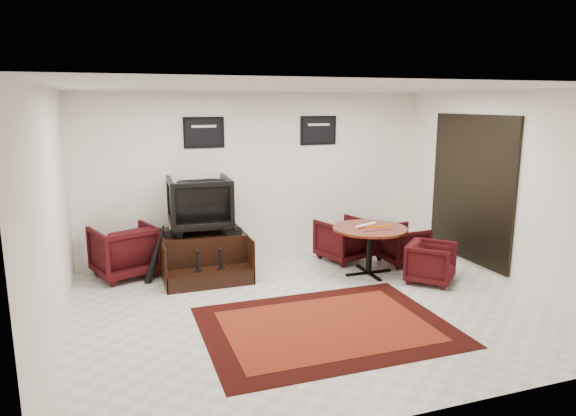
# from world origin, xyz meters

# --- Properties ---
(ground) EXTENTS (6.00, 6.00, 0.00)m
(ground) POSITION_xyz_m (0.00, 0.00, 0.00)
(ground) COLOR silver
(ground) RESTS_ON ground
(room_shell) EXTENTS (6.02, 5.02, 2.81)m
(room_shell) POSITION_xyz_m (0.41, 0.12, 1.79)
(room_shell) COLOR white
(room_shell) RESTS_ON ground
(area_rug) EXTENTS (2.90, 2.17, 0.01)m
(area_rug) POSITION_xyz_m (-0.05, -0.62, 0.01)
(area_rug) COLOR black
(area_rug) RESTS_ON ground
(shine_podium) EXTENTS (1.28, 1.31, 0.66)m
(shine_podium) POSITION_xyz_m (-1.10, 1.80, 0.30)
(shine_podium) COLOR black
(shine_podium) RESTS_ON ground
(shine_chair) EXTENTS (0.96, 0.90, 0.95)m
(shine_chair) POSITION_xyz_m (-1.10, 1.93, 1.13)
(shine_chair) COLOR black
(shine_chair) RESTS_ON shine_podium
(shoes_pair) EXTENTS (0.24, 0.30, 0.11)m
(shoes_pair) POSITION_xyz_m (-1.57, 1.78, 0.71)
(shoes_pair) COLOR black
(shoes_pair) RESTS_ON shine_podium
(polish_kit) EXTENTS (0.25, 0.17, 0.08)m
(polish_kit) POSITION_xyz_m (-0.65, 1.57, 0.70)
(polish_kit) COLOR black
(polish_kit) RESTS_ON shine_podium
(umbrella_black) EXTENTS (0.33, 0.12, 0.89)m
(umbrella_black) POSITION_xyz_m (-1.82, 1.64, 0.45)
(umbrella_black) COLOR black
(umbrella_black) RESTS_ON ground
(umbrella_hooked) EXTENTS (0.29, 0.11, 0.78)m
(umbrella_hooked) POSITION_xyz_m (-1.82, 1.80, 0.39)
(umbrella_hooked) COLOR black
(umbrella_hooked) RESTS_ON ground
(armchair_side) EXTENTS (1.07, 1.04, 0.88)m
(armchair_side) POSITION_xyz_m (-2.25, 2.08, 0.44)
(armchair_side) COLOR black
(armchair_side) RESTS_ON ground
(meeting_table) EXTENTS (1.14, 1.14, 0.74)m
(meeting_table) POSITION_xyz_m (1.34, 0.94, 0.65)
(meeting_table) COLOR #401109
(meeting_table) RESTS_ON ground
(table_chair_back) EXTENTS (0.93, 0.90, 0.78)m
(table_chair_back) POSITION_xyz_m (1.29, 1.75, 0.39)
(table_chair_back) COLOR black
(table_chair_back) RESTS_ON ground
(table_chair_window) EXTENTS (0.69, 0.73, 0.69)m
(table_chair_window) POSITION_xyz_m (2.13, 1.26, 0.35)
(table_chair_window) COLOR black
(table_chair_window) RESTS_ON ground
(table_chair_corner) EXTENTS (0.88, 0.88, 0.66)m
(table_chair_corner) POSITION_xyz_m (2.03, 0.30, 0.33)
(table_chair_corner) COLOR black
(table_chair_corner) RESTS_ON ground
(paper_roll) EXTENTS (0.41, 0.19, 0.05)m
(paper_roll) POSITION_xyz_m (1.30, 1.01, 0.77)
(paper_roll) COLOR white
(paper_roll) RESTS_ON meeting_table
(table_clutter) EXTENTS (0.57, 0.32, 0.01)m
(table_clutter) POSITION_xyz_m (1.45, 0.89, 0.75)
(table_clutter) COLOR orange
(table_clutter) RESTS_ON meeting_table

